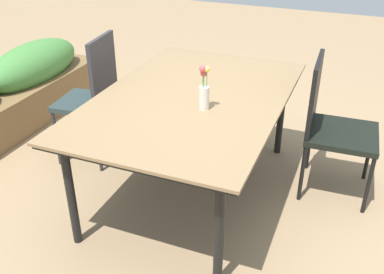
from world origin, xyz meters
name	(u,v)px	position (x,y,z in m)	size (l,w,h in m)	color
ground_plane	(196,195)	(0.00, 0.00, 0.00)	(12.00, 12.00, 0.00)	#9E7F5B
dining_table	(192,103)	(0.06, 0.05, 0.70)	(1.80, 1.18, 0.75)	#8C704C
chair_near_right	(331,121)	(0.46, -0.82, 0.54)	(0.49, 0.49, 0.98)	black
chair_far_side	(93,93)	(0.20, 0.93, 0.58)	(0.44, 0.44, 1.02)	#293838
flower_vase	(204,91)	(-0.10, -0.09, 0.88)	(0.06, 0.07, 0.29)	silver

